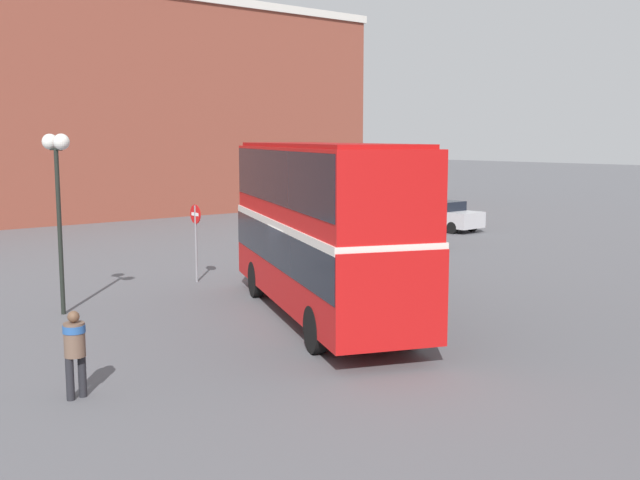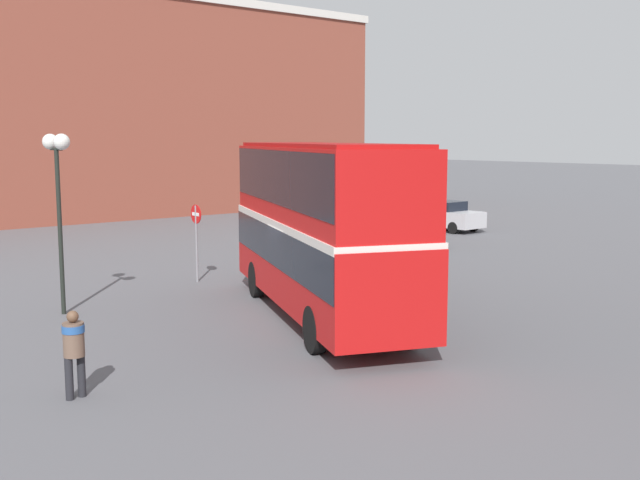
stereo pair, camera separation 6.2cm
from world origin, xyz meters
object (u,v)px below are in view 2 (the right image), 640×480
(pedestrian_foreground, at_px, (74,345))
(parked_car_kerb_near, at_px, (395,230))
(double_decker_bus, at_px, (320,218))
(parked_car_side_street, at_px, (444,215))
(no_entry_sign, at_px, (196,230))
(street_lamp_twin_globe, at_px, (57,168))

(pedestrian_foreground, relative_size, parked_car_kerb_near, 0.39)
(double_decker_bus, xyz_separation_m, parked_car_side_street, (-10.90, 17.24, -1.89))
(pedestrian_foreground, bearing_deg, no_entry_sign, -50.33)
(double_decker_bus, bearing_deg, no_entry_sign, -157.22)
(pedestrian_foreground, distance_m, parked_car_kerb_near, 21.13)
(parked_car_kerb_near, bearing_deg, no_entry_sign, 93.43)
(pedestrian_foreground, relative_size, parked_car_side_street, 0.39)
(street_lamp_twin_globe, relative_size, no_entry_sign, 1.88)
(pedestrian_foreground, height_order, no_entry_sign, no_entry_sign)
(pedestrian_foreground, bearing_deg, double_decker_bus, -83.63)
(double_decker_bus, xyz_separation_m, no_entry_sign, (-6.48, -0.06, -0.92))
(parked_car_kerb_near, distance_m, parked_car_side_street, 6.90)
(parked_car_side_street, bearing_deg, no_entry_sign, -77.24)
(double_decker_bus, relative_size, street_lamp_twin_globe, 2.11)
(double_decker_bus, bearing_deg, street_lamp_twin_globe, -109.59)
(no_entry_sign, bearing_deg, street_lamp_twin_globe, -71.21)
(pedestrian_foreground, xyz_separation_m, no_entry_sign, (-8.59, 7.50, 0.74))
(double_decker_bus, xyz_separation_m, pedestrian_foreground, (2.11, -7.56, -1.66))
(double_decker_bus, xyz_separation_m, street_lamp_twin_globe, (-4.71, -5.26, 1.33))
(parked_car_side_street, bearing_deg, pedestrian_foreground, -63.88)
(parked_car_side_street, height_order, no_entry_sign, no_entry_sign)
(street_lamp_twin_globe, bearing_deg, parked_car_side_street, 105.37)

